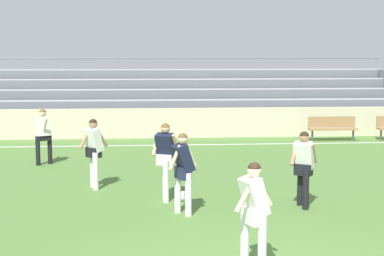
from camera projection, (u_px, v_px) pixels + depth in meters
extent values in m
cube|color=white|center=(192.00, 145.00, 20.53)|extent=(44.00, 0.12, 0.01)
cube|color=beige|center=(188.00, 123.00, 22.24)|extent=(48.00, 0.16, 1.15)
cube|color=#B2B2B7|center=(165.00, 124.00, 23.30)|extent=(20.74, 0.36, 0.08)
cube|color=slate|center=(166.00, 129.00, 23.13)|extent=(20.74, 0.04, 0.42)
cube|color=#B2B2B7|center=(165.00, 112.00, 23.96)|extent=(20.74, 0.36, 0.08)
cube|color=slate|center=(165.00, 117.00, 23.79)|extent=(20.74, 0.04, 0.42)
cube|color=#B2B2B7|center=(164.00, 101.00, 24.62)|extent=(20.74, 0.36, 0.08)
cube|color=slate|center=(165.00, 106.00, 24.45)|extent=(20.74, 0.04, 0.42)
cube|color=#B2B2B7|center=(164.00, 90.00, 25.28)|extent=(20.74, 0.36, 0.08)
cube|color=slate|center=(164.00, 95.00, 25.11)|extent=(20.74, 0.04, 0.42)
cube|color=#B2B2B7|center=(163.00, 80.00, 25.94)|extent=(20.74, 0.36, 0.08)
cube|color=slate|center=(164.00, 85.00, 25.77)|extent=(20.74, 0.04, 0.42)
cube|color=#B2B2B7|center=(163.00, 70.00, 26.60)|extent=(20.74, 0.36, 0.08)
cube|color=slate|center=(163.00, 75.00, 26.43)|extent=(20.74, 0.04, 0.42)
cylinder|color=slate|center=(163.00, 58.00, 26.78)|extent=(20.74, 0.06, 0.06)
cylinder|color=#47474C|center=(381.00, 135.00, 21.54)|extent=(0.07, 0.07, 0.45)
cube|color=#99754C|center=(333.00, 129.00, 21.37)|extent=(1.80, 0.40, 0.06)
cube|color=#99754C|center=(332.00, 122.00, 21.52)|extent=(1.80, 0.05, 0.40)
cylinder|color=#47474C|center=(312.00, 135.00, 21.34)|extent=(0.07, 0.07, 0.45)
cylinder|color=#47474C|center=(353.00, 135.00, 21.46)|extent=(0.07, 0.07, 0.45)
cylinder|color=white|center=(165.00, 178.00, 12.88)|extent=(0.13, 0.13, 0.94)
cylinder|color=white|center=(166.00, 181.00, 12.51)|extent=(0.13, 0.13, 0.94)
cube|color=white|center=(165.00, 159.00, 12.64)|extent=(0.42, 0.35, 0.24)
cube|color=#191E38|center=(165.00, 146.00, 12.60)|extent=(0.49, 0.49, 0.60)
cylinder|color=#D6A884|center=(175.00, 144.00, 12.58)|extent=(0.20, 0.32, 0.49)
cylinder|color=#D6A884|center=(156.00, 144.00, 12.61)|extent=(0.20, 0.32, 0.49)
sphere|color=#D6A884|center=(165.00, 129.00, 12.55)|extent=(0.21, 0.21, 0.21)
sphere|color=brown|center=(165.00, 128.00, 12.55)|extent=(0.20, 0.20, 0.20)
cylinder|color=white|center=(178.00, 192.00, 11.69)|extent=(0.13, 0.13, 0.88)
cylinder|color=white|center=(188.00, 194.00, 11.46)|extent=(0.13, 0.13, 0.88)
cube|color=#232847|center=(183.00, 173.00, 11.52)|extent=(0.34, 0.42, 0.24)
cube|color=#191E38|center=(183.00, 158.00, 11.48)|extent=(0.51, 0.51, 0.60)
cylinder|color=beige|center=(190.00, 155.00, 11.61)|extent=(0.30, 0.18, 0.50)
cylinder|color=beige|center=(175.00, 157.00, 11.34)|extent=(0.30, 0.18, 0.50)
sphere|color=beige|center=(183.00, 139.00, 11.43)|extent=(0.21, 0.21, 0.21)
sphere|color=brown|center=(183.00, 138.00, 11.43)|extent=(0.20, 0.20, 0.20)
cylinder|color=white|center=(93.00, 169.00, 13.96)|extent=(0.13, 0.13, 0.90)
cylinder|color=white|center=(96.00, 171.00, 13.67)|extent=(0.13, 0.13, 0.90)
cube|color=black|center=(94.00, 152.00, 13.76)|extent=(0.41, 0.41, 0.24)
cube|color=white|center=(93.00, 140.00, 13.72)|extent=(0.51, 0.51, 0.59)
cylinder|color=#A87A5B|center=(102.00, 138.00, 13.79)|extent=(0.31, 0.30, 0.48)
cylinder|color=#A87A5B|center=(85.00, 139.00, 13.64)|extent=(0.31, 0.30, 0.48)
sphere|color=#A87A5B|center=(93.00, 124.00, 13.67)|extent=(0.21, 0.21, 0.21)
sphere|color=black|center=(93.00, 123.00, 13.67)|extent=(0.20, 0.20, 0.20)
cylinder|color=white|center=(245.00, 240.00, 8.64)|extent=(0.13, 0.13, 0.87)
cylinder|color=white|center=(262.00, 245.00, 8.42)|extent=(0.13, 0.13, 0.87)
cube|color=white|center=(254.00, 216.00, 8.47)|extent=(0.33, 0.41, 0.24)
cube|color=white|center=(254.00, 196.00, 8.44)|extent=(0.48, 0.49, 0.60)
cylinder|color=beige|center=(263.00, 191.00, 8.57)|extent=(0.34, 0.19, 0.48)
cylinder|color=beige|center=(245.00, 196.00, 8.29)|extent=(0.34, 0.19, 0.48)
sphere|color=beige|center=(254.00, 170.00, 8.39)|extent=(0.21, 0.21, 0.21)
sphere|color=black|center=(254.00, 169.00, 8.38)|extent=(0.20, 0.20, 0.20)
cylinder|color=black|center=(300.00, 186.00, 12.27)|extent=(0.13, 0.13, 0.84)
cylinder|color=black|center=(306.00, 190.00, 11.94)|extent=(0.13, 0.13, 0.84)
cube|color=black|center=(303.00, 169.00, 12.05)|extent=(0.42, 0.37, 0.24)
cube|color=white|center=(304.00, 155.00, 12.01)|extent=(0.51, 0.50, 0.60)
cylinder|color=#A87A5B|center=(314.00, 153.00, 12.02)|extent=(0.25, 0.35, 0.47)
cylinder|color=#A87A5B|center=(294.00, 154.00, 12.00)|extent=(0.25, 0.35, 0.47)
sphere|color=#A87A5B|center=(304.00, 137.00, 11.97)|extent=(0.21, 0.21, 0.21)
sphere|color=black|center=(304.00, 136.00, 11.96)|extent=(0.20, 0.20, 0.20)
cylinder|color=black|center=(38.00, 151.00, 16.69)|extent=(0.13, 0.13, 0.85)
cylinder|color=black|center=(50.00, 150.00, 16.92)|extent=(0.13, 0.13, 0.85)
cube|color=black|center=(43.00, 136.00, 16.75)|extent=(0.42, 0.38, 0.24)
cube|color=white|center=(43.00, 126.00, 16.72)|extent=(0.47, 0.44, 0.58)
cylinder|color=beige|center=(41.00, 124.00, 16.90)|extent=(0.25, 0.33, 0.48)
cylinder|color=beige|center=(45.00, 126.00, 16.52)|extent=(0.25, 0.33, 0.48)
sphere|color=beige|center=(43.00, 113.00, 16.67)|extent=(0.21, 0.21, 0.21)
sphere|color=brown|center=(43.00, 112.00, 16.66)|extent=(0.20, 0.20, 0.20)
sphere|color=white|center=(183.00, 196.00, 12.66)|extent=(0.22, 0.22, 0.22)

